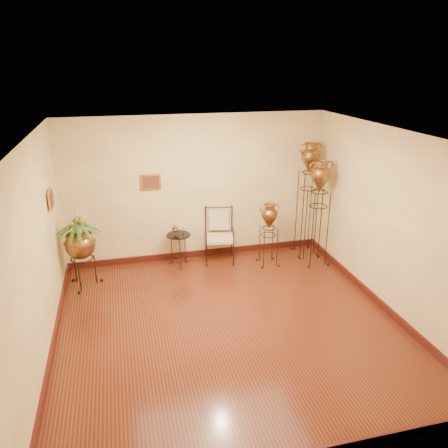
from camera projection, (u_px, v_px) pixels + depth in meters
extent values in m
plane|color=#5D2416|center=(229.00, 324.00, 6.54)|extent=(5.00, 5.00, 0.00)
cube|color=#3F120E|center=(198.00, 253.00, 8.77)|extent=(5.00, 0.04, 0.12)
cube|color=#3F120E|center=(53.00, 345.00, 5.96)|extent=(0.04, 5.00, 0.12)
cube|color=#3F120E|center=(376.00, 300.00, 7.08)|extent=(0.04, 5.00, 0.12)
cube|color=#DC8540|center=(151.00, 182.00, 8.02)|extent=(0.36, 0.03, 0.29)
cube|color=#DC8540|center=(51.00, 199.00, 6.70)|extent=(0.03, 0.36, 0.29)
cube|color=beige|center=(219.00, 238.00, 8.40)|extent=(0.59, 0.56, 0.06)
cube|color=beige|center=(219.00, 224.00, 8.30)|extent=(0.39, 0.10, 0.41)
cylinder|color=black|center=(178.00, 235.00, 8.17)|extent=(0.44, 0.44, 0.01)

